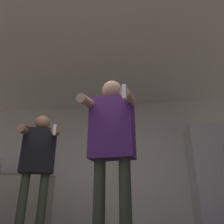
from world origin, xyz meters
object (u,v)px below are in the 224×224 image
at_px(bottle_green_wine, 31,168).
at_px(person_man_side, 38,157).
at_px(person_woman_foreground, 112,138).
at_px(bottle_short_whiskey, 35,169).
at_px(refrigerator, 211,176).

distance_m(bottle_green_wine, person_man_side, 1.61).
relative_size(bottle_green_wine, person_woman_foreground, 0.20).
bearing_deg(bottle_short_whiskey, person_woman_foreground, -49.79).
bearing_deg(bottle_green_wine, person_man_side, -60.02).
bearing_deg(person_man_side, bottle_green_wine, 119.98).
bearing_deg(refrigerator, person_man_side, -151.95).
bearing_deg(refrigerator, bottle_short_whiskey, -179.82).
xyz_separation_m(bottle_short_whiskey, person_woman_foreground, (1.84, -2.17, -0.03)).
bearing_deg(bottle_green_wine, bottle_short_whiskey, 0.00).
bearing_deg(person_woman_foreground, person_man_side, 145.41).
height_order(bottle_green_wine, person_woman_foreground, person_woman_foreground).
bearing_deg(person_woman_foreground, bottle_green_wine, 131.63).
bearing_deg(bottle_short_whiskey, bottle_green_wine, 180.00).
distance_m(bottle_short_whiskey, person_woman_foreground, 2.84).
distance_m(bottle_green_wine, person_woman_foreground, 2.90).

